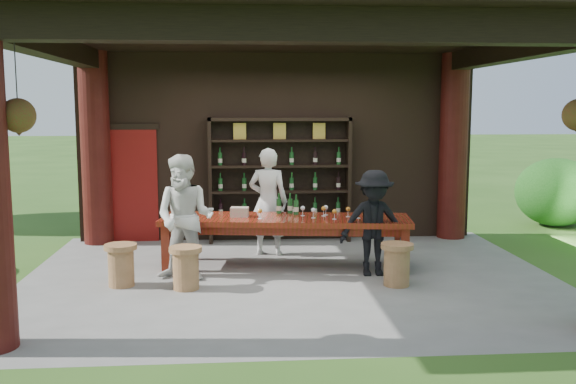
{
  "coord_description": "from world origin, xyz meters",
  "views": [
    {
      "loc": [
        -0.71,
        -8.69,
        2.37
      ],
      "look_at": [
        0.0,
        0.4,
        1.15
      ],
      "focal_mm": 40.0,
      "sensor_mm": 36.0,
      "label": 1
    }
  ],
  "objects": [
    {
      "name": "napkin_basket",
      "position": [
        -0.7,
        0.69,
        0.82
      ],
      "size": [
        0.28,
        0.21,
        0.14
      ],
      "primitive_type": "cube",
      "rotation": [
        0.0,
        0.0,
        -0.13
      ],
      "color": "#BF6672",
      "rests_on": "tasting_table"
    },
    {
      "name": "stool_far_left",
      "position": [
        -2.27,
        -0.26,
        0.3
      ],
      "size": [
        0.43,
        0.43,
        0.57
      ],
      "rotation": [
        0.0,
        0.0,
        0.4
      ],
      "color": "brown",
      "rests_on": "ground"
    },
    {
      "name": "wine_shelf",
      "position": [
        0.02,
        2.45,
        1.09
      ],
      "size": [
        2.48,
        0.38,
        2.18
      ],
      "color": "black",
      "rests_on": "ground"
    },
    {
      "name": "stool_near_left",
      "position": [
        -1.4,
        -0.47,
        0.3
      ],
      "size": [
        0.43,
        0.43,
        0.56
      ],
      "rotation": [
        0.0,
        0.0,
        0.21
      ],
      "color": "brown",
      "rests_on": "ground"
    },
    {
      "name": "ground",
      "position": [
        0.0,
        0.0,
        0.0
      ],
      "size": [
        90.0,
        90.0,
        0.0
      ],
      "primitive_type": "plane",
      "color": "#2D5119",
      "rests_on": "ground"
    },
    {
      "name": "pavilion",
      "position": [
        -0.01,
        0.43,
        2.13
      ],
      "size": [
        7.5,
        6.0,
        3.6
      ],
      "color": "slate",
      "rests_on": "ground"
    },
    {
      "name": "guest_woman",
      "position": [
        -1.44,
        0.01,
        0.86
      ],
      "size": [
        0.98,
        0.85,
        1.73
      ],
      "primitive_type": "imported",
      "rotation": [
        0.0,
        0.0,
        -0.27
      ],
      "color": "silver",
      "rests_on": "ground"
    },
    {
      "name": "guest_man",
      "position": [
        1.18,
        0.04,
        0.75
      ],
      "size": [
        0.97,
        0.56,
        1.49
      ],
      "primitive_type": "imported",
      "rotation": [
        0.0,
        0.0,
        0.0
      ],
      "color": "black",
      "rests_on": "ground"
    },
    {
      "name": "table_glasses",
      "position": [
        0.5,
        0.55,
        0.82
      ],
      "size": [
        1.5,
        0.45,
        0.15
      ],
      "color": "silver",
      "rests_on": "tasting_table"
    },
    {
      "name": "table_bottles",
      "position": [
        0.04,
        0.9,
        0.9
      ],
      "size": [
        0.33,
        0.21,
        0.31
      ],
      "color": "#194C1E",
      "rests_on": "tasting_table"
    },
    {
      "name": "shrubs",
      "position": [
        1.4,
        0.62,
        0.54
      ],
      "size": [
        13.47,
        7.64,
        1.36
      ],
      "color": "#194C14",
      "rests_on": "ground"
    },
    {
      "name": "host",
      "position": [
        -0.24,
        1.43,
        0.86
      ],
      "size": [
        0.71,
        0.55,
        1.72
      ],
      "primitive_type": "imported",
      "rotation": [
        0.0,
        0.0,
        2.9
      ],
      "color": "silver",
      "rests_on": "ground"
    },
    {
      "name": "trees",
      "position": [
        2.78,
        2.14,
        3.37
      ],
      "size": [
        20.64,
        9.77,
        4.8
      ],
      "color": "#3F2819",
      "rests_on": "ground"
    },
    {
      "name": "stool_near_right",
      "position": [
        1.38,
        -0.52,
        0.3
      ],
      "size": [
        0.43,
        0.43,
        0.57
      ],
      "rotation": [
        0.0,
        0.0,
        0.13
      ],
      "color": "brown",
      "rests_on": "ground"
    },
    {
      "name": "tasting_table",
      "position": [
        -0.02,
        0.6,
        0.64
      ],
      "size": [
        3.74,
        1.41,
        0.75
      ],
      "rotation": [
        0.0,
        0.0,
        -0.13
      ],
      "color": "#63220E",
      "rests_on": "ground"
    }
  ]
}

